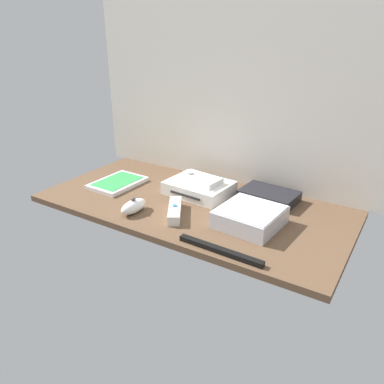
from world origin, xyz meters
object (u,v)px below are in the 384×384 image
(game_console, at_px, (199,188))
(network_router, at_px, (269,196))
(remote_classic_pad, at_px, (200,179))
(mini_computer, at_px, (250,217))
(game_case, at_px, (118,183))
(remote_nunchuk, at_px, (134,206))
(sensor_bar, at_px, (220,250))
(remote_wand, at_px, (174,210))

(game_console, relative_size, network_router, 1.17)
(network_router, distance_m, remote_classic_pad, 0.24)
(game_console, relative_size, mini_computer, 1.21)
(mini_computer, bearing_deg, remote_classic_pad, 154.19)
(mini_computer, relative_size, game_case, 0.94)
(game_console, bearing_deg, remote_nunchuk, -109.07)
(mini_computer, bearing_deg, game_console, 154.28)
(network_router, distance_m, sensor_bar, 0.37)
(network_router, height_order, remote_wand, same)
(game_case, bearing_deg, mini_computer, -1.04)
(remote_nunchuk, height_order, remote_classic_pad, remote_classic_pad)
(game_case, relative_size, network_router, 1.03)
(sensor_bar, bearing_deg, remote_wand, 154.26)
(game_console, xyz_separation_m, remote_nunchuk, (-0.10, -0.23, -0.00))
(mini_computer, distance_m, remote_classic_pad, 0.27)
(network_router, xyz_separation_m, remote_wand, (-0.21, -0.25, -0.00))
(remote_wand, height_order, remote_nunchuk, remote_nunchuk)
(game_console, relative_size, remote_nunchuk, 2.15)
(game_console, bearing_deg, sensor_bar, -46.96)
(remote_wand, bearing_deg, remote_classic_pad, 63.50)
(mini_computer, xyz_separation_m, network_router, (-0.02, 0.19, -0.01))
(remote_nunchuk, bearing_deg, mini_computer, 22.21)
(game_case, xyz_separation_m, sensor_bar, (0.53, -0.20, -0.00))
(mini_computer, distance_m, game_case, 0.53)
(mini_computer, height_order, remote_classic_pad, remote_classic_pad)
(game_console, distance_m, game_case, 0.31)
(remote_nunchuk, bearing_deg, game_console, 70.49)
(game_console, bearing_deg, remote_classic_pad, -8.62)
(remote_nunchuk, bearing_deg, network_router, 46.82)
(game_console, xyz_separation_m, network_router, (0.22, 0.07, -0.00))
(remote_classic_pad, bearing_deg, remote_nunchuk, -105.60)
(mini_computer, relative_size, network_router, 0.97)
(remote_wand, relative_size, remote_classic_pad, 0.94)
(game_case, bearing_deg, network_router, 19.28)
(game_console, height_order, network_router, game_console)
(remote_nunchuk, relative_size, sensor_bar, 0.43)
(remote_wand, bearing_deg, game_case, 132.30)
(game_case, relative_size, remote_wand, 1.34)
(game_console, distance_m, network_router, 0.24)
(mini_computer, xyz_separation_m, game_case, (-0.53, 0.03, -0.02))
(game_case, height_order, remote_nunchuk, remote_nunchuk)
(game_console, xyz_separation_m, remote_wand, (0.02, -0.18, -0.01))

